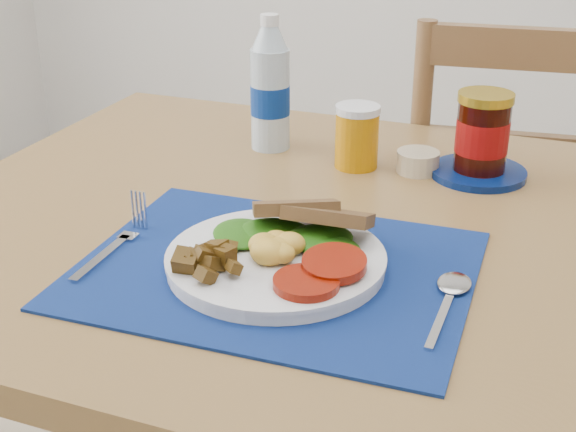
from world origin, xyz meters
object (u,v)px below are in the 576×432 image
(chair_far, at_px, (511,196))
(breakfast_plate, at_px, (271,255))
(water_bottle, at_px, (270,91))
(juice_glass, at_px, (357,138))
(jam_on_saucer, at_px, (482,140))

(chair_far, height_order, breakfast_plate, chair_far)
(water_bottle, height_order, juice_glass, water_bottle)
(breakfast_plate, bearing_deg, jam_on_saucer, 47.98)
(chair_far, distance_m, water_bottle, 0.58)
(water_bottle, xyz_separation_m, juice_glass, (0.16, -0.03, -0.05))
(chair_far, xyz_separation_m, breakfast_plate, (-0.21, -0.76, 0.20))
(juice_glass, bearing_deg, breakfast_plate, -89.31)
(chair_far, xyz_separation_m, water_bottle, (-0.37, -0.36, 0.27))
(breakfast_plate, relative_size, jam_on_saucer, 1.77)
(chair_far, height_order, juice_glass, chair_far)
(juice_glass, bearing_deg, water_bottle, 168.03)
(water_bottle, bearing_deg, chair_far, 44.26)
(water_bottle, bearing_deg, jam_on_saucer, -0.89)
(breakfast_plate, bearing_deg, water_bottle, 94.90)
(juice_glass, relative_size, jam_on_saucer, 0.64)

